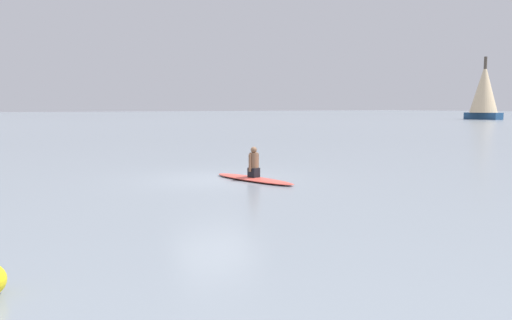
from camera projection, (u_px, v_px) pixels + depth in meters
name	position (u px, v px, depth m)	size (l,w,h in m)	color
ground_plane	(216.00, 179.00, 15.45)	(400.00, 400.00, 0.00)	gray
surfboard	(254.00, 179.00, 15.12)	(3.20, 0.65, 0.11)	#D84C3F
person_paddler	(254.00, 163.00, 15.07)	(0.40, 0.35, 0.91)	black
sailboat_far_left	(484.00, 90.00, 84.48)	(4.59, 6.41, 10.39)	navy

